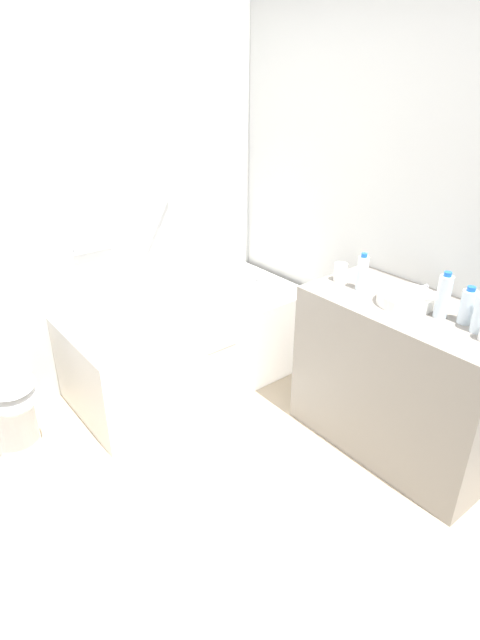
# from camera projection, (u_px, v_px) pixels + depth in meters

# --- Properties ---
(ground_plane) EXTENTS (4.19, 4.19, 0.00)m
(ground_plane) POSITION_uv_depth(u_px,v_px,m) (160.00, 501.00, 2.57)
(ground_plane) COLOR #C1AD8E
(wall_back_tiled) EXTENTS (3.59, 0.10, 2.57)m
(wall_back_tiled) POSITION_uv_depth(u_px,v_px,m) (31.00, 206.00, 2.88)
(wall_back_tiled) COLOR silver
(wall_back_tiled) RESTS_ON ground_plane
(wall_right_mirror) EXTENTS (0.10, 2.87, 2.57)m
(wall_right_mirror) POSITION_uv_depth(u_px,v_px,m) (390.00, 205.00, 2.90)
(wall_right_mirror) COLOR silver
(wall_right_mirror) RESTS_ON ground_plane
(bathtub) EXTENTS (1.61, 0.79, 1.25)m
(bathtub) POSITION_uv_depth(u_px,v_px,m) (190.00, 341.00, 3.43)
(bathtub) COLOR silver
(bathtub) RESTS_ON ground_plane
(toilet) EXTENTS (0.37, 0.54, 0.73)m
(toilet) POSITION_uv_depth(u_px,v_px,m) (4.00, 389.00, 2.80)
(toilet) COLOR white
(toilet) RESTS_ON ground_plane
(vanity_counter) EXTENTS (0.57, 1.13, 0.90)m
(vanity_counter) POSITION_uv_depth(u_px,v_px,m) (401.00, 379.00, 2.77)
(vanity_counter) COLOR gray
(vanity_counter) RESTS_ON ground_plane
(sink_basin) EXTENTS (0.29, 0.29, 0.06)m
(sink_basin) POSITION_uv_depth(u_px,v_px,m) (405.00, 298.00, 2.58)
(sink_basin) COLOR white
(sink_basin) RESTS_ON vanity_counter
(sink_faucet) EXTENTS (0.14, 0.15, 0.06)m
(sink_faucet) POSITION_uv_depth(u_px,v_px,m) (424.00, 290.00, 2.68)
(sink_faucet) COLOR #AEAEB3
(sink_faucet) RESTS_ON vanity_counter
(water_bottle_1) EXTENTS (0.06, 0.06, 0.21)m
(water_bottle_1) POSITION_uv_depth(u_px,v_px,m) (362.00, 273.00, 2.72)
(water_bottle_1) COLOR silver
(water_bottle_1) RESTS_ON vanity_counter
(water_bottle_2) EXTENTS (0.07, 0.07, 0.19)m
(water_bottle_2) POSITION_uv_depth(u_px,v_px,m) (468.00, 306.00, 2.37)
(water_bottle_2) COLOR silver
(water_bottle_2) RESTS_ON vanity_counter
(water_bottle_3) EXTENTS (0.07, 0.07, 0.24)m
(water_bottle_3) POSITION_uv_depth(u_px,v_px,m) (443.00, 296.00, 2.42)
(water_bottle_3) COLOR silver
(water_bottle_3) RESTS_ON vanity_counter
(drinking_glass_0) EXTENTS (0.07, 0.07, 0.10)m
(drinking_glass_0) POSITION_uv_depth(u_px,v_px,m) (340.00, 272.00, 2.85)
(drinking_glass_0) COLOR white
(drinking_glass_0) RESTS_ON vanity_counter
(bath_mat) EXTENTS (0.50, 0.44, 0.01)m
(bath_mat) POSITION_uv_depth(u_px,v_px,m) (227.00, 436.00, 3.01)
(bath_mat) COLOR white
(bath_mat) RESTS_ON ground_plane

